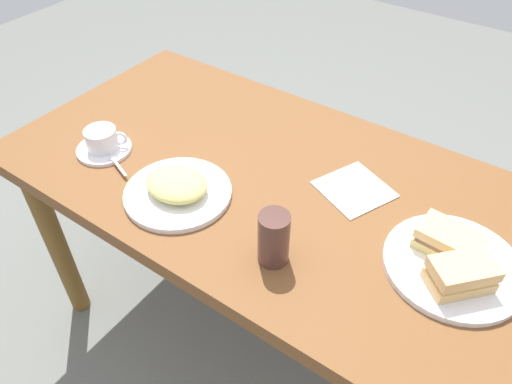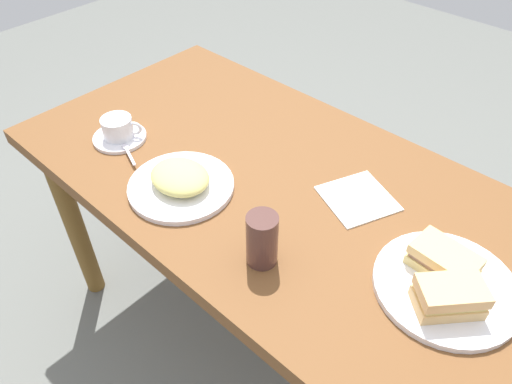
{
  "view_description": "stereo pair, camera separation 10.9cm",
  "coord_description": "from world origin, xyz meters",
  "px_view_note": "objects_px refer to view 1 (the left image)",
  "views": [
    {
      "loc": [
        0.51,
        -0.75,
        1.47
      ],
      "look_at": [
        0.05,
        -0.09,
        0.74
      ],
      "focal_mm": 33.83,
      "sensor_mm": 36.0,
      "label": 1
    },
    {
      "loc": [
        0.6,
        -0.69,
        1.47
      ],
      "look_at": [
        0.05,
        -0.09,
        0.74
      ],
      "focal_mm": 33.83,
      "sensor_mm": 36.0,
      "label": 2
    }
  ],
  "objects_px": {
    "sandwich_front": "(449,241)",
    "napkin": "(354,189)",
    "dining_table": "(261,200)",
    "spoon": "(115,162)",
    "side_plate": "(178,193)",
    "sandwich_back": "(461,275)",
    "drinking_glass": "(274,238)",
    "coffee_saucer": "(104,149)",
    "coffee_cup": "(102,138)",
    "sandwich_plate": "(453,265)"
  },
  "relations": [
    {
      "from": "sandwich_plate",
      "to": "drinking_glass",
      "type": "distance_m",
      "value": 0.36
    },
    {
      "from": "sandwich_plate",
      "to": "dining_table",
      "type": "bearing_deg",
      "value": 176.99
    },
    {
      "from": "sandwich_front",
      "to": "side_plate",
      "type": "relative_size",
      "value": 0.51
    },
    {
      "from": "dining_table",
      "to": "coffee_saucer",
      "type": "xyz_separation_m",
      "value": [
        -0.39,
        -0.16,
        0.1
      ]
    },
    {
      "from": "sandwich_plate",
      "to": "coffee_cup",
      "type": "height_order",
      "value": "coffee_cup"
    },
    {
      "from": "sandwich_front",
      "to": "sandwich_plate",
      "type": "bearing_deg",
      "value": -45.18
    },
    {
      "from": "napkin",
      "to": "sandwich_back",
      "type": "bearing_deg",
      "value": -26.94
    },
    {
      "from": "spoon",
      "to": "drinking_glass",
      "type": "xyz_separation_m",
      "value": [
        0.49,
        -0.02,
        0.05
      ]
    },
    {
      "from": "spoon",
      "to": "sandwich_front",
      "type": "bearing_deg",
      "value": 13.74
    },
    {
      "from": "dining_table",
      "to": "spoon",
      "type": "bearing_deg",
      "value": -149.11
    },
    {
      "from": "coffee_cup",
      "to": "side_plate",
      "type": "bearing_deg",
      "value": -4.08
    },
    {
      "from": "coffee_cup",
      "to": "side_plate",
      "type": "height_order",
      "value": "coffee_cup"
    },
    {
      "from": "dining_table",
      "to": "spoon",
      "type": "distance_m",
      "value": 0.38
    },
    {
      "from": "sandwich_back",
      "to": "drinking_glass",
      "type": "height_order",
      "value": "drinking_glass"
    },
    {
      "from": "sandwich_front",
      "to": "coffee_cup",
      "type": "height_order",
      "value": "sandwich_front"
    },
    {
      "from": "side_plate",
      "to": "napkin",
      "type": "xyz_separation_m",
      "value": [
        0.33,
        0.25,
        -0.01
      ]
    },
    {
      "from": "coffee_saucer",
      "to": "coffee_cup",
      "type": "height_order",
      "value": "coffee_cup"
    },
    {
      "from": "sandwich_front",
      "to": "napkin",
      "type": "xyz_separation_m",
      "value": [
        -0.24,
        0.07,
        -0.04
      ]
    },
    {
      "from": "sandwich_back",
      "to": "drinking_glass",
      "type": "bearing_deg",
      "value": -157.29
    },
    {
      "from": "sandwich_front",
      "to": "sandwich_back",
      "type": "height_order",
      "value": "sandwich_back"
    },
    {
      "from": "dining_table",
      "to": "sandwich_plate",
      "type": "height_order",
      "value": "sandwich_plate"
    },
    {
      "from": "sandwich_front",
      "to": "coffee_saucer",
      "type": "distance_m",
      "value": 0.86
    },
    {
      "from": "coffee_saucer",
      "to": "dining_table",
      "type": "bearing_deg",
      "value": 22.82
    },
    {
      "from": "side_plate",
      "to": "coffee_cup",
      "type": "bearing_deg",
      "value": 175.92
    },
    {
      "from": "side_plate",
      "to": "sandwich_front",
      "type": "bearing_deg",
      "value": 17.61
    },
    {
      "from": "sandwich_front",
      "to": "side_plate",
      "type": "distance_m",
      "value": 0.6
    },
    {
      "from": "sandwich_front",
      "to": "coffee_saucer",
      "type": "relative_size",
      "value": 0.92
    },
    {
      "from": "dining_table",
      "to": "sandwich_plate",
      "type": "relative_size",
      "value": 4.74
    },
    {
      "from": "sandwich_front",
      "to": "coffee_saucer",
      "type": "height_order",
      "value": "sandwich_front"
    },
    {
      "from": "coffee_saucer",
      "to": "coffee_cup",
      "type": "xyz_separation_m",
      "value": [
        0.0,
        0.0,
        0.03
      ]
    },
    {
      "from": "dining_table",
      "to": "sandwich_plate",
      "type": "bearing_deg",
      "value": -3.01
    },
    {
      "from": "sandwich_back",
      "to": "side_plate",
      "type": "relative_size",
      "value": 0.54
    },
    {
      "from": "dining_table",
      "to": "side_plate",
      "type": "xyz_separation_m",
      "value": [
        -0.11,
        -0.18,
        0.1
      ]
    },
    {
      "from": "sandwich_plate",
      "to": "spoon",
      "type": "height_order",
      "value": "spoon"
    },
    {
      "from": "drinking_glass",
      "to": "coffee_saucer",
      "type": "bearing_deg",
      "value": 174.95
    },
    {
      "from": "sandwich_front",
      "to": "drinking_glass",
      "type": "xyz_separation_m",
      "value": [
        -0.28,
        -0.21,
        0.02
      ]
    },
    {
      "from": "sandwich_front",
      "to": "sandwich_back",
      "type": "distance_m",
      "value": 0.09
    },
    {
      "from": "napkin",
      "to": "coffee_saucer",
      "type": "bearing_deg",
      "value": -158.63
    },
    {
      "from": "side_plate",
      "to": "spoon",
      "type": "bearing_deg",
      "value": -177.84
    },
    {
      "from": "spoon",
      "to": "side_plate",
      "type": "relative_size",
      "value": 0.38
    },
    {
      "from": "sandwich_front",
      "to": "napkin",
      "type": "relative_size",
      "value": 0.86
    },
    {
      "from": "sandwich_front",
      "to": "side_plate",
      "type": "height_order",
      "value": "sandwich_front"
    },
    {
      "from": "coffee_cup",
      "to": "spoon",
      "type": "relative_size",
      "value": 0.99
    },
    {
      "from": "spoon",
      "to": "sandwich_back",
      "type": "bearing_deg",
      "value": 7.99
    },
    {
      "from": "sandwich_front",
      "to": "drinking_glass",
      "type": "relative_size",
      "value": 1.08
    },
    {
      "from": "side_plate",
      "to": "dining_table",
      "type": "bearing_deg",
      "value": 57.94
    },
    {
      "from": "dining_table",
      "to": "coffee_saucer",
      "type": "height_order",
      "value": "coffee_saucer"
    },
    {
      "from": "dining_table",
      "to": "drinking_glass",
      "type": "distance_m",
      "value": 0.31
    },
    {
      "from": "napkin",
      "to": "spoon",
      "type": "bearing_deg",
      "value": -153.77
    },
    {
      "from": "sandwich_front",
      "to": "dining_table",
      "type": "bearing_deg",
      "value": -179.94
    }
  ]
}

